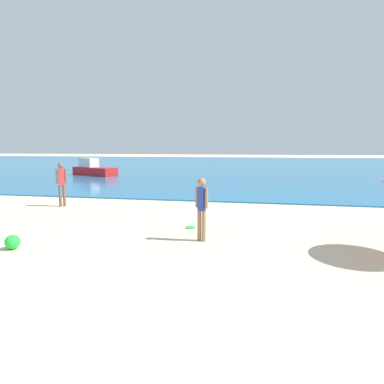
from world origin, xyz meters
name	(u,v)px	position (x,y,z in m)	size (l,w,h in m)	color
water	(241,165)	(0.00, 42.34, 0.03)	(160.00, 60.00, 0.06)	#1E6B9E
person_standing	(202,205)	(0.84, 6.52, 0.90)	(0.34, 0.21, 1.58)	#936B4C
frisbee	(190,228)	(0.30, 7.76, 0.01)	(0.29, 0.29, 0.03)	green
person_distant	(62,182)	(-5.36, 10.22, 0.98)	(0.33, 0.29, 1.73)	brown
boat_near	(93,169)	(-10.87, 23.21, 0.54)	(4.23, 2.82, 1.38)	red
beach_ball	(12,242)	(-3.31, 4.99, 0.17)	(0.33, 0.33, 0.33)	green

